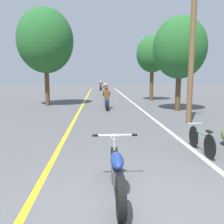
# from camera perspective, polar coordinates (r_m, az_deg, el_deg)

# --- Properties ---
(ground_plane) EXTENTS (120.00, 120.00, 0.00)m
(ground_plane) POSITION_cam_1_polar(r_m,az_deg,el_deg) (4.22, 4.53, -21.64)
(ground_plane) COLOR #515154
(lane_stripe_center) EXTENTS (0.14, 48.00, 0.01)m
(lane_stripe_center) POSITION_cam_1_polar(r_m,az_deg,el_deg) (16.19, -7.43, 1.11)
(lane_stripe_center) COLOR yellow
(lane_stripe_center) RESTS_ON ground
(lane_stripe_edge) EXTENTS (0.14, 48.00, 0.01)m
(lane_stripe_edge) POSITION_cam_1_polar(r_m,az_deg,el_deg) (16.38, 6.33, 1.21)
(lane_stripe_edge) COLOR white
(lane_stripe_edge) RESTS_ON ground
(utility_pole) EXTENTS (1.10, 0.24, 6.39)m
(utility_pole) POSITION_cam_1_polar(r_m,az_deg,el_deg) (11.08, 18.69, 14.27)
(utility_pole) COLOR brown
(utility_pole) RESTS_ON ground
(roadside_tree_right_near) EXTENTS (3.19, 2.87, 5.62)m
(roadside_tree_right_near) POSITION_cam_1_polar(r_m,az_deg,el_deg) (15.14, 16.01, 14.58)
(roadside_tree_right_near) COLOR #513A23
(roadside_tree_right_near) RESTS_ON ground
(roadside_tree_right_far) EXTENTS (2.68, 2.41, 5.49)m
(roadside_tree_right_far) POSITION_cam_1_polar(r_m,az_deg,el_deg) (20.90, 9.68, 13.50)
(roadside_tree_right_far) COLOR #513A23
(roadside_tree_right_far) RESTS_ON ground
(roadside_tree_left) EXTENTS (3.89, 3.50, 6.79)m
(roadside_tree_left) POSITION_cam_1_polar(r_m,az_deg,el_deg) (17.81, -15.76, 16.16)
(roadside_tree_left) COLOR #513A23
(roadside_tree_left) RESTS_ON ground
(motorcycle_foreground) EXTENTS (0.89, 2.11, 0.99)m
(motorcycle_foreground) POSITION_cam_1_polar(r_m,az_deg,el_deg) (4.40, 1.17, -14.04)
(motorcycle_foreground) COLOR black
(motorcycle_foreground) RESTS_ON ground
(motorcycle_rider_lead) EXTENTS (0.50, 2.20, 1.44)m
(motorcycle_rider_lead) POSITION_cam_1_polar(r_m,az_deg,el_deg) (15.29, -1.31, 2.74)
(motorcycle_rider_lead) COLOR black
(motorcycle_rider_lead) RESTS_ON ground
(motorcycle_rider_mid) EXTENTS (0.50, 1.98, 1.39)m
(motorcycle_rider_mid) POSITION_cam_1_polar(r_m,az_deg,el_deg) (25.33, -1.54, 5.11)
(motorcycle_rider_mid) COLOR black
(motorcycle_rider_mid) RESTS_ON ground
(motorcycle_rider_far) EXTENTS (0.50, 2.00, 1.39)m
(motorcycle_rider_far) POSITION_cam_1_polar(r_m,az_deg,el_deg) (35.09, -2.75, 6.10)
(motorcycle_rider_far) COLOR black
(motorcycle_rider_far) RESTS_ON ground
(bicycle_parked) EXTENTS (0.44, 1.68, 0.74)m
(bicycle_parked) POSITION_cam_1_polar(r_m,az_deg,el_deg) (7.12, 20.66, -6.37)
(bicycle_parked) COLOR black
(bicycle_parked) RESTS_ON ground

